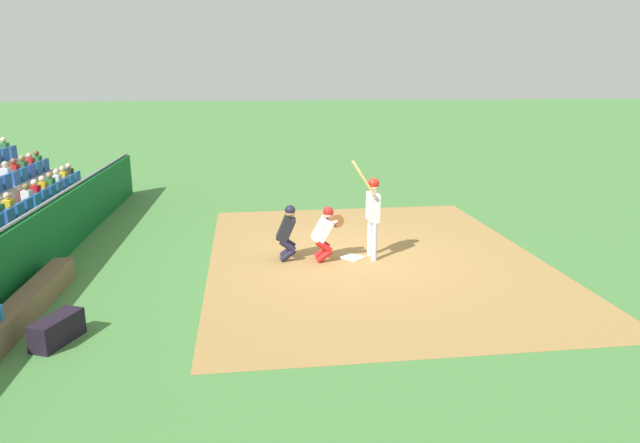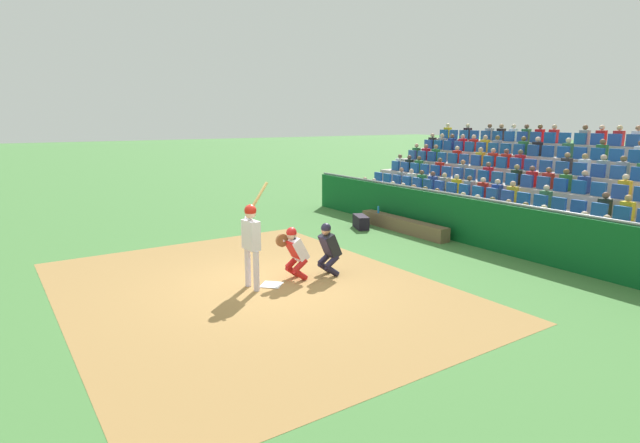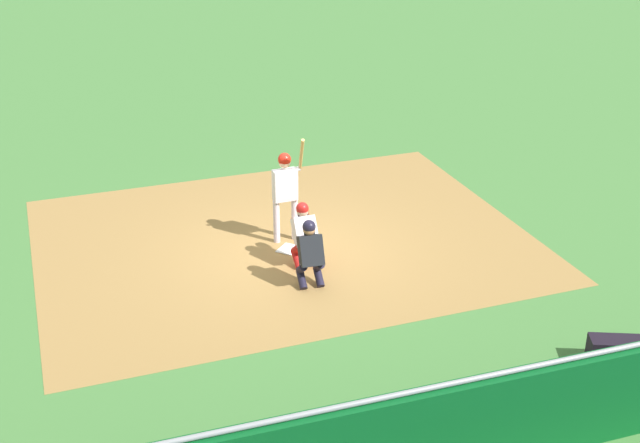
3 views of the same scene
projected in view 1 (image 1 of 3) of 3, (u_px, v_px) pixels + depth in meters
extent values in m
plane|color=#457A3B|center=(352.00, 258.00, 12.98)|extent=(160.00, 160.00, 0.00)
cube|color=#9F7642|center=(374.00, 257.00, 13.04)|extent=(9.84, 7.71, 0.01)
cube|color=white|center=(352.00, 257.00, 12.98)|extent=(0.62, 0.62, 0.02)
cylinder|color=silver|center=(370.00, 237.00, 13.06)|extent=(0.14, 0.14, 0.89)
cylinder|color=silver|center=(374.00, 242.00, 12.69)|extent=(0.14, 0.14, 0.89)
cube|color=silver|center=(373.00, 207.00, 12.69)|extent=(0.48, 0.25, 0.63)
sphere|color=beige|center=(373.00, 186.00, 12.57)|extent=(0.23, 0.23, 0.23)
sphere|color=red|center=(374.00, 184.00, 12.55)|extent=(0.26, 0.26, 0.26)
cylinder|color=silver|center=(373.00, 194.00, 12.55)|extent=(0.50, 0.11, 0.14)
cylinder|color=silver|center=(375.00, 196.00, 12.37)|extent=(0.18, 0.14, 0.13)
cylinder|color=tan|center=(364.00, 179.00, 12.23)|extent=(0.15, 0.55, 0.79)
sphere|color=black|center=(374.00, 196.00, 12.31)|extent=(0.06, 0.06, 0.06)
cylinder|color=red|center=(322.00, 252.00, 12.94)|extent=(0.16, 0.39, 0.34)
cylinder|color=red|center=(322.00, 243.00, 12.89)|extent=(0.16, 0.39, 0.33)
cylinder|color=red|center=(324.00, 256.00, 12.64)|extent=(0.16, 0.39, 0.34)
cylinder|color=red|center=(324.00, 247.00, 12.58)|extent=(0.16, 0.39, 0.33)
cube|color=silver|center=(322.00, 230.00, 12.65)|extent=(0.44, 0.50, 0.60)
cube|color=red|center=(327.00, 230.00, 12.66)|extent=(0.39, 0.29, 0.43)
sphere|color=#CFA58A|center=(328.00, 214.00, 12.58)|extent=(0.22, 0.22, 0.22)
cube|color=black|center=(328.00, 214.00, 12.58)|extent=(0.20, 0.14, 0.19)
sphere|color=red|center=(328.00, 212.00, 12.56)|extent=(0.24, 0.24, 0.24)
cylinder|color=brown|center=(337.00, 221.00, 12.52)|extent=(0.08, 0.30, 0.30)
cylinder|color=silver|center=(330.00, 224.00, 12.48)|extent=(0.17, 0.40, 0.22)
cylinder|color=#1D1A2F|center=(288.00, 251.00, 13.00)|extent=(0.16, 0.39, 0.34)
cylinder|color=#1D1A2F|center=(288.00, 242.00, 12.95)|extent=(0.16, 0.39, 0.33)
cylinder|color=#1D1A2F|center=(288.00, 255.00, 12.70)|extent=(0.16, 0.39, 0.34)
cylinder|color=#1D1A2F|center=(288.00, 246.00, 12.64)|extent=(0.16, 0.39, 0.33)
cube|color=black|center=(286.00, 229.00, 12.70)|extent=(0.44, 0.46, 0.60)
cube|color=#1D1A2F|center=(291.00, 228.00, 12.71)|extent=(0.39, 0.25, 0.44)
sphere|color=#B27853|center=(290.00, 213.00, 12.62)|extent=(0.22, 0.22, 0.22)
cube|color=black|center=(290.00, 213.00, 12.62)|extent=(0.20, 0.12, 0.20)
sphere|color=#1D1A2F|center=(290.00, 210.00, 12.60)|extent=(0.24, 0.24, 0.24)
cube|color=#0B5521|center=(45.00, 238.00, 12.11)|extent=(16.13, 0.24, 1.36)
cylinder|color=gray|center=(41.00, 206.00, 11.93)|extent=(16.13, 0.07, 0.07)
cube|color=brown|center=(29.00, 303.00, 9.85)|extent=(3.80, 0.40, 0.44)
cylinder|color=blue|center=(1.00, 312.00, 8.64)|extent=(0.07, 0.07, 0.25)
cube|color=black|center=(57.00, 330.00, 8.84)|extent=(0.96, 0.67, 0.44)
cube|color=#1E4F9C|center=(77.00, 178.00, 19.31)|extent=(0.44, 0.10, 0.42)
cube|color=#2F2B1E|center=(70.00, 176.00, 19.27)|extent=(0.32, 0.22, 0.52)
sphere|color=beige|center=(68.00, 166.00, 19.18)|extent=(0.19, 0.19, 0.19)
cube|color=#1751A2|center=(72.00, 181.00, 18.72)|extent=(0.44, 0.10, 0.42)
cube|color=gold|center=(64.00, 180.00, 18.68)|extent=(0.32, 0.22, 0.52)
sphere|color=#C8AB88|center=(62.00, 169.00, 18.59)|extent=(0.19, 0.19, 0.19)
cube|color=#1A459F|center=(66.00, 184.00, 18.13)|extent=(0.44, 0.10, 0.42)
cube|color=silver|center=(57.00, 183.00, 18.09)|extent=(0.32, 0.22, 0.52)
sphere|color=beige|center=(56.00, 172.00, 18.00)|extent=(0.19, 0.19, 0.19)
cube|color=#244F95|center=(59.00, 188.00, 17.54)|extent=(0.44, 0.10, 0.42)
cube|color=#2D7139|center=(51.00, 187.00, 17.51)|extent=(0.32, 0.22, 0.52)
sphere|color=#A1805D|center=(49.00, 175.00, 17.41)|extent=(0.19, 0.19, 0.19)
cube|color=#1C4C9B|center=(52.00, 192.00, 16.95)|extent=(0.44, 0.10, 0.42)
cube|color=gold|center=(44.00, 191.00, 16.92)|extent=(0.32, 0.22, 0.52)
sphere|color=beige|center=(42.00, 179.00, 16.82)|extent=(0.19, 0.19, 0.19)
cube|color=#1A4998|center=(45.00, 196.00, 16.37)|extent=(0.44, 0.10, 0.42)
cube|color=red|center=(36.00, 195.00, 16.33)|extent=(0.32, 0.22, 0.52)
sphere|color=beige|center=(34.00, 183.00, 16.24)|extent=(0.19, 0.19, 0.19)
cube|color=#16549F|center=(37.00, 201.00, 15.78)|extent=(0.44, 0.10, 0.42)
cube|color=white|center=(28.00, 199.00, 15.74)|extent=(0.32, 0.22, 0.52)
sphere|color=brown|center=(26.00, 187.00, 15.65)|extent=(0.19, 0.19, 0.19)
cube|color=#1F4A9D|center=(29.00, 206.00, 15.19)|extent=(0.44, 0.10, 0.42)
cube|color=#1E4FA1|center=(19.00, 211.00, 14.60)|extent=(0.44, 0.10, 0.42)
cube|color=gold|center=(9.00, 210.00, 14.56)|extent=(0.32, 0.22, 0.52)
sphere|color=tan|center=(7.00, 196.00, 14.47)|extent=(0.19, 0.19, 0.19)
cube|color=#234A9C|center=(9.00, 217.00, 14.01)|extent=(0.44, 0.10, 0.42)
cube|color=#254AA0|center=(45.00, 165.00, 19.09)|extent=(0.44, 0.10, 0.42)
cube|color=#267537|center=(38.00, 164.00, 19.05)|extent=(0.32, 0.22, 0.52)
sphere|color=brown|center=(36.00, 153.00, 18.96)|extent=(0.19, 0.19, 0.19)
cube|color=#1E5396|center=(39.00, 168.00, 18.50)|extent=(0.44, 0.10, 0.42)
cube|color=red|center=(31.00, 167.00, 18.46)|extent=(0.32, 0.22, 0.52)
sphere|color=tan|center=(29.00, 156.00, 18.37)|extent=(0.19, 0.19, 0.19)
cube|color=#2546A1|center=(32.00, 171.00, 17.91)|extent=(0.44, 0.10, 0.42)
cube|color=#336C3D|center=(23.00, 170.00, 17.88)|extent=(0.32, 0.22, 0.52)
sphere|color=#9F7C4C|center=(22.00, 158.00, 17.78)|extent=(0.19, 0.19, 0.19)
cube|color=#19529C|center=(24.00, 174.00, 17.33)|extent=(0.44, 0.10, 0.42)
cube|color=red|center=(15.00, 173.00, 17.29)|extent=(0.32, 0.22, 0.52)
sphere|color=brown|center=(14.00, 161.00, 17.20)|extent=(0.19, 0.19, 0.19)
cube|color=#2554A3|center=(16.00, 178.00, 16.74)|extent=(0.44, 0.10, 0.42)
cube|color=silver|center=(7.00, 176.00, 16.70)|extent=(0.32, 0.22, 0.52)
sphere|color=#D0AF8E|center=(5.00, 164.00, 16.61)|extent=(0.19, 0.19, 0.19)
cube|color=#1C4DA3|center=(7.00, 182.00, 16.15)|extent=(0.44, 0.10, 0.42)
cube|color=#254F97|center=(13.00, 152.00, 18.87)|extent=(0.44, 0.10, 0.42)
cube|color=#2E773C|center=(5.00, 151.00, 18.83)|extent=(0.32, 0.22, 0.52)
sphere|color=beige|center=(3.00, 140.00, 18.74)|extent=(0.19, 0.19, 0.19)
cube|color=#214D9F|center=(5.00, 155.00, 18.28)|extent=(0.44, 0.10, 0.42)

